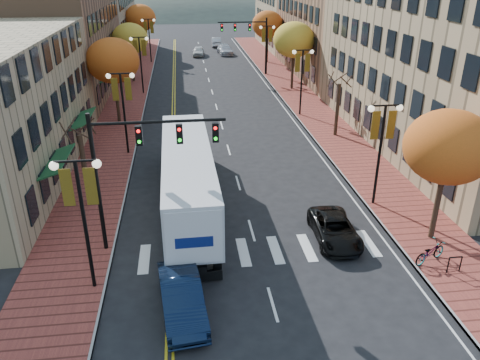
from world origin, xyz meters
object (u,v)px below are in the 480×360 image
object	(u,v)px
navy_sedan	(182,298)
black_suv	(335,229)
bicycle	(430,252)
semi_truck	(187,170)

from	to	relation	value
navy_sedan	black_suv	bearing A→B (deg)	24.30
navy_sedan	bicycle	bearing A→B (deg)	3.29
navy_sedan	bicycle	distance (m)	11.69
semi_truck	black_suv	distance (m)	8.80
bicycle	black_suv	bearing A→B (deg)	29.70
semi_truck	black_suv	xyz separation A→B (m)	(7.30, -4.61, -1.70)
black_suv	bicycle	distance (m)	4.59
semi_truck	black_suv	world-z (taller)	semi_truck
semi_truck	bicycle	xyz separation A→B (m)	(11.04, -7.26, -1.66)
navy_sedan	black_suv	size ratio (longest dim) A/B	1.04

